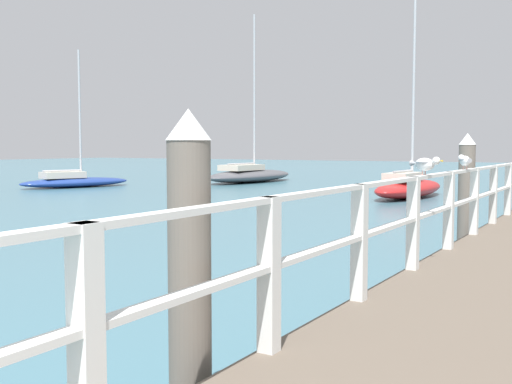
{
  "coord_description": "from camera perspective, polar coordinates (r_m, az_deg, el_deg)",
  "views": [
    {
      "loc": [
        0.81,
        0.56,
        1.9
      ],
      "look_at": [
        -3.73,
        8.03,
        1.25
      ],
      "focal_mm": 42.59,
      "sensor_mm": 36.0,
      "label": 1
    }
  ],
  "objects": [
    {
      "name": "dock_piling_far",
      "position": [
        11.3,
        19.14,
        -0.15
      ],
      "size": [
        0.29,
        0.29,
        2.14
      ],
      "color": "#6B6056",
      "rests_on": "ground_plane"
    },
    {
      "name": "boat_1",
      "position": [
        23.57,
        14.16,
        0.5
      ],
      "size": [
        1.83,
        5.63,
        7.61
      ],
      "rotation": [
        0.0,
        0.0,
        -0.04
      ],
      "color": "red",
      "rests_on": "ground_plane"
    },
    {
      "name": "pier_railing",
      "position": [
        10.83,
        20.67,
        0.14
      ],
      "size": [
        0.12,
        20.89,
        1.04
      ],
      "color": "silver",
      "rests_on": "pier_deck"
    },
    {
      "name": "seagull_foreground",
      "position": [
        7.31,
        15.6,
        2.59
      ],
      "size": [
        0.44,
        0.26,
        0.21
      ],
      "rotation": [
        0.0,
        0.0,
        4.23
      ],
      "color": "white",
      "rests_on": "pier_railing"
    },
    {
      "name": "seagull_background",
      "position": [
        9.34,
        19.02,
        2.84
      ],
      "size": [
        0.28,
        0.44,
        0.21
      ],
      "rotation": [
        0.0,
        0.0,
        0.52
      ],
      "color": "white",
      "rests_on": "pier_railing"
    },
    {
      "name": "dock_piling_near",
      "position": [
        3.96,
        -6.26,
        -7.7
      ],
      "size": [
        0.29,
        0.29,
        2.14
      ],
      "color": "#6B6056",
      "rests_on": "ground_plane"
    },
    {
      "name": "boat_3",
      "position": [
        32.93,
        -0.57,
        1.64
      ],
      "size": [
        2.65,
        7.16,
        9.03
      ],
      "rotation": [
        0.0,
        0.0,
        -0.04
      ],
      "color": "#4C4C51",
      "rests_on": "ground_plane"
    },
    {
      "name": "boat_5",
      "position": [
        30.05,
        -16.69,
        1.03
      ],
      "size": [
        3.24,
        5.65,
        6.48
      ],
      "rotation": [
        0.0,
        0.0,
        -0.3
      ],
      "color": "navy",
      "rests_on": "ground_plane"
    }
  ]
}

